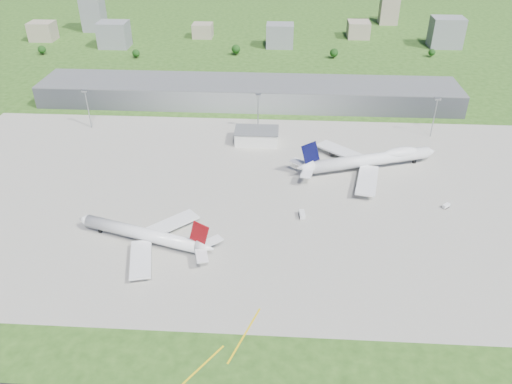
# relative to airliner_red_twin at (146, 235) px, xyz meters

# --- Properties ---
(ground) EXTENTS (1400.00, 1400.00, 0.00)m
(ground) POSITION_rel_airliner_red_twin_xyz_m (32.96, 155.08, -5.01)
(ground) COLOR #284916
(ground) RESTS_ON ground
(apron) EXTENTS (360.00, 190.00, 0.08)m
(apron) POSITION_rel_airliner_red_twin_xyz_m (42.96, 45.08, -4.97)
(apron) COLOR gray
(apron) RESTS_ON ground
(terminal) EXTENTS (300.00, 42.00, 15.00)m
(terminal) POSITION_rel_airliner_red_twin_xyz_m (32.96, 170.08, 2.49)
(terminal) COLOR gray
(terminal) RESTS_ON ground
(ops_building) EXTENTS (26.00, 16.00, 8.00)m
(ops_building) POSITION_rel_airliner_red_twin_xyz_m (42.96, 105.08, -1.01)
(ops_building) COLOR silver
(ops_building) RESTS_ON ground
(mast_west) EXTENTS (3.50, 2.00, 25.90)m
(mast_west) POSITION_rel_airliner_red_twin_xyz_m (-67.04, 120.08, 12.70)
(mast_west) COLOR gray
(mast_west) RESTS_ON ground
(mast_center) EXTENTS (3.50, 2.00, 25.90)m
(mast_center) POSITION_rel_airliner_red_twin_xyz_m (42.96, 120.08, 12.70)
(mast_center) COLOR gray
(mast_center) RESTS_ON ground
(mast_east) EXTENTS (3.50, 2.00, 25.90)m
(mast_east) POSITION_rel_airliner_red_twin_xyz_m (152.96, 120.08, 12.70)
(mast_east) COLOR gray
(mast_east) RESTS_ON ground
(airliner_red_twin) EXTENTS (67.12, 51.19, 18.82)m
(airliner_red_twin) POSITION_rel_airliner_red_twin_xyz_m (0.00, 0.00, 0.00)
(airliner_red_twin) COLOR white
(airliner_red_twin) RESTS_ON ground
(airliner_blue_quad) EXTENTS (81.81, 62.66, 21.97)m
(airliner_blue_quad) POSITION_rel_airliner_red_twin_xyz_m (108.77, 74.88, 1.09)
(airliner_blue_quad) COLOR white
(airliner_blue_quad) RESTS_ON ground
(tug_yellow) EXTENTS (3.48, 2.43, 1.62)m
(tug_yellow) POSITION_rel_airliner_red_twin_xyz_m (-6.41, 6.61, -4.16)
(tug_yellow) COLOR yellow
(tug_yellow) RESTS_ON ground
(van_white_near) EXTENTS (3.15, 5.92, 2.85)m
(van_white_near) POSITION_rel_airliner_red_twin_xyz_m (69.78, 25.24, -3.58)
(van_white_near) COLOR silver
(van_white_near) RESTS_ON ground
(van_white_far) EXTENTS (4.26, 3.98, 2.12)m
(van_white_far) POSITION_rel_airliner_red_twin_xyz_m (141.51, 37.66, -3.93)
(van_white_far) COLOR white
(van_white_far) RESTS_ON ground
(bldg_far_w) EXTENTS (24.00, 20.00, 18.00)m
(bldg_far_w) POSITION_rel_airliner_red_twin_xyz_m (-187.04, 325.08, 3.99)
(bldg_far_w) COLOR gray
(bldg_far_w) RESTS_ON ground
(bldg_w) EXTENTS (28.00, 22.00, 24.00)m
(bldg_w) POSITION_rel_airliner_red_twin_xyz_m (-107.04, 305.08, 6.99)
(bldg_w) COLOR slate
(bldg_w) RESTS_ON ground
(bldg_cw) EXTENTS (20.00, 18.00, 14.00)m
(bldg_cw) POSITION_rel_airliner_red_twin_xyz_m (-27.04, 345.08, 1.99)
(bldg_cw) COLOR gray
(bldg_cw) RESTS_ON ground
(bldg_c) EXTENTS (26.00, 20.00, 22.00)m
(bldg_c) POSITION_rel_airliner_red_twin_xyz_m (52.96, 315.08, 5.99)
(bldg_c) COLOR slate
(bldg_c) RESTS_ON ground
(bldg_ce) EXTENTS (22.00, 24.00, 16.00)m
(bldg_ce) POSITION_rel_airliner_red_twin_xyz_m (132.96, 355.08, 2.99)
(bldg_ce) COLOR gray
(bldg_ce) RESTS_ON ground
(bldg_e) EXTENTS (30.00, 22.00, 28.00)m
(bldg_e) POSITION_rel_airliner_red_twin_xyz_m (212.96, 325.08, 8.99)
(bldg_e) COLOR slate
(bldg_e) RESTS_ON ground
(bldg_tall_w) EXTENTS (22.00, 20.00, 44.00)m
(bldg_tall_w) POSITION_rel_airliner_red_twin_xyz_m (-147.04, 365.08, 16.99)
(bldg_tall_w) COLOR slate
(bldg_tall_w) RESTS_ON ground
(bldg_tall_e) EXTENTS (20.00, 18.00, 36.00)m
(bldg_tall_e) POSITION_rel_airliner_red_twin_xyz_m (172.96, 415.08, 12.99)
(bldg_tall_e) COLOR gray
(bldg_tall_e) RESTS_ON ground
(tree_far_w) EXTENTS (7.20, 7.20, 8.80)m
(tree_far_w) POSITION_rel_airliner_red_twin_xyz_m (-167.04, 275.08, 0.17)
(tree_far_w) COLOR #382314
(tree_far_w) RESTS_ON ground
(tree_w) EXTENTS (6.75, 6.75, 8.25)m
(tree_w) POSITION_rel_airliner_red_twin_xyz_m (-77.04, 270.08, -0.15)
(tree_w) COLOR #382314
(tree_w) RESTS_ON ground
(tree_c) EXTENTS (8.10, 8.10, 9.90)m
(tree_c) POSITION_rel_airliner_red_twin_xyz_m (12.96, 285.08, 0.83)
(tree_c) COLOR #382314
(tree_c) RESTS_ON ground
(tree_e) EXTENTS (7.65, 7.65, 9.35)m
(tree_e) POSITION_rel_airliner_red_twin_xyz_m (102.96, 280.08, 0.50)
(tree_e) COLOR #382314
(tree_e) RESTS_ON ground
(tree_far_e) EXTENTS (6.30, 6.30, 7.70)m
(tree_far_e) POSITION_rel_airliner_red_twin_xyz_m (192.96, 290.08, -0.48)
(tree_far_e) COLOR #382314
(tree_far_e) RESTS_ON ground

